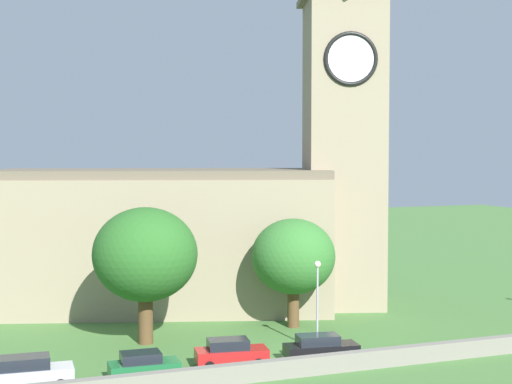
{
  "coord_description": "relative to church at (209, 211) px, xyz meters",
  "views": [
    {
      "loc": [
        -20.71,
        -44.61,
        13.25
      ],
      "look_at": [
        -0.76,
        7.38,
        10.32
      ],
      "focal_mm": 54.97,
      "sensor_mm": 36.0,
      "label": 1
    }
  ],
  "objects": [
    {
      "name": "ground_plane",
      "position": [
        0.84,
        -3.27,
        -8.19
      ],
      "size": [
        200.0,
        200.0,
        0.0
      ],
      "primitive_type": "plane",
      "color": "#477538"
    },
    {
      "name": "church",
      "position": [
        0.0,
        0.0,
        0.0
      ],
      "size": [
        34.01,
        19.2,
        29.77
      ],
      "color": "gray",
      "rests_on": "ground"
    },
    {
      "name": "quay_barrier",
      "position": [
        0.84,
        -21.38,
        -7.63
      ],
      "size": [
        53.59,
        0.7,
        1.11
      ],
      "primitive_type": "cube",
      "color": "gray",
      "rests_on": "ground"
    },
    {
      "name": "car_silver",
      "position": [
        -16.32,
        -18.27,
        -7.25
      ],
      "size": [
        4.89,
        2.41,
        1.85
      ],
      "color": "silver",
      "rests_on": "ground"
    },
    {
      "name": "car_green",
      "position": [
        -9.96,
        -18.85,
        -7.36
      ],
      "size": [
        4.13,
        2.26,
        1.63
      ],
      "color": "#1E6B38",
      "rests_on": "ground"
    },
    {
      "name": "car_red",
      "position": [
        -4.28,
        -17.9,
        -7.33
      ],
      "size": [
        4.65,
        2.63,
        1.69
      ],
      "color": "red",
      "rests_on": "ground"
    },
    {
      "name": "car_black",
      "position": [
        1.39,
        -18.81,
        -7.34
      ],
      "size": [
        4.85,
        2.58,
        1.66
      ],
      "color": "black",
      "rests_on": "ground"
    },
    {
      "name": "streetlamp_west_mid",
      "position": [
        2.32,
        -16.41,
        -4.1
      ],
      "size": [
        0.44,
        0.44,
        5.98
      ],
      "color": "#9EA0A5",
      "rests_on": "ground"
    },
    {
      "name": "tree_by_tower",
      "position": [
        3.61,
        -9.5,
        -2.87
      ],
      "size": [
        6.29,
        6.29,
        8.19
      ],
      "color": "brown",
      "rests_on": "ground"
    },
    {
      "name": "tree_riverside_west",
      "position": [
        -7.89,
        -10.49,
        -2.06
      ],
      "size": [
        7.18,
        7.18,
        9.41
      ],
      "color": "brown",
      "rests_on": "ground"
    }
  ]
}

